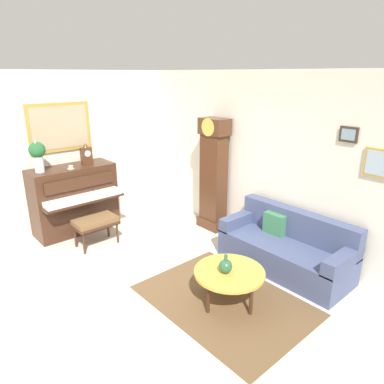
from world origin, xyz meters
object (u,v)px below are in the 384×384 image
couch (286,248)px  teacup (71,168)px  green_jug (226,266)px  flower_vase (37,153)px  piano_bench (95,222)px  grandfather_clock (213,178)px  coffee_table (229,273)px  piano (75,199)px  mantel_clock (86,155)px

couch → teacup: size_ratio=16.38×
green_jug → flower_vase: bearing=-163.1°
piano_bench → grandfather_clock: grandfather_clock is taller
coffee_table → flower_vase: (-3.28, -1.06, 1.12)m
piano → couch: size_ratio=0.76×
mantel_clock → green_jug: (3.27, 0.17, -0.86)m
green_jug → teacup: bearing=-170.4°
grandfather_clock → teacup: 2.47m
piano_bench → teacup: bearing=-175.2°
piano → flower_vase: size_ratio=2.48×
piano → flower_vase: 1.05m
teacup → coffee_table: bearing=10.6°
coffee_table → piano: bearing=-170.9°
teacup → green_jug: teacup is taller
piano → mantel_clock: size_ratio=3.79×
coffee_table → mantel_clock: mantel_clock is taller
flower_vase → couch: bearing=34.8°
green_jug → couch: bearing=89.7°
grandfather_clock → mantel_clock: size_ratio=5.34×
piano_bench → flower_vase: (-0.77, -0.52, 1.11)m
flower_vase → green_jug: size_ratio=2.42×
teacup → grandfather_clock: bearing=55.1°
grandfather_clock → teacup: bearing=-124.9°
teacup → flower_vase: bearing=-106.4°
piano → flower_vase: (0.00, -0.53, 0.91)m
coffee_table → green_jug: 0.13m
piano_bench → couch: 3.07m
grandfather_clock → couch: (1.74, -0.20, -0.65)m
piano_bench → grandfather_clock: size_ratio=0.34×
piano → piano_bench: (0.78, -0.01, -0.20)m
couch → grandfather_clock: bearing=173.5°
grandfather_clock → flower_vase: grandfather_clock is taller
mantel_clock → piano: bearing=-90.4°
piano_bench → coffee_table: piano_bench is taller
coffee_table → mantel_clock: size_ratio=2.32×
mantel_clock → green_jug: bearing=3.0°
teacup → piano_bench: bearing=4.8°
coffee_table → mantel_clock: 3.43m
piano → green_jug: (3.27, 0.47, -0.09)m
couch → teacup: 3.74m
grandfather_clock → flower_vase: 2.97m
grandfather_clock → coffee_table: (1.74, -1.43, -0.57)m
couch → piano_bench: bearing=-144.9°
piano → coffee_table: size_ratio=1.64×
mantel_clock → flower_vase: size_ratio=0.66×
teacup → green_jug: (3.14, 0.53, -0.71)m
grandfather_clock → green_jug: (1.73, -1.49, -0.45)m
couch → coffee_table: size_ratio=2.16×
piano_bench → couch: couch is taller
piano_bench → teacup: size_ratio=6.03×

